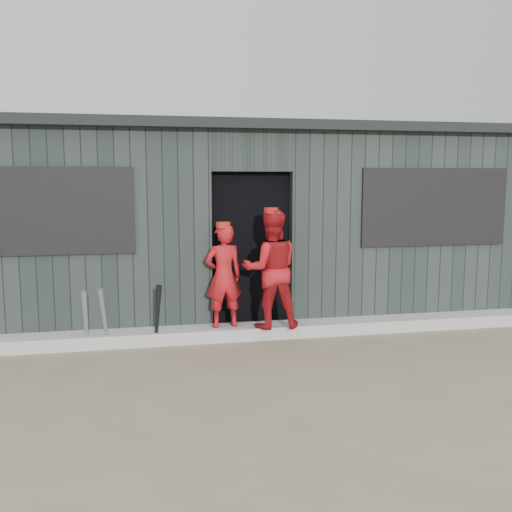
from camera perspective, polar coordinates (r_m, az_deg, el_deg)
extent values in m
plane|color=#71624E|center=(5.33, 3.99, -13.32)|extent=(80.00, 80.00, 0.00)
cube|color=#A1A09C|center=(6.99, -0.03, -7.51)|extent=(8.00, 0.36, 0.15)
cone|color=gray|center=(6.68, -16.65, -6.14)|extent=(0.08, 0.19, 0.70)
cone|color=gray|center=(6.67, -14.95, -6.02)|extent=(0.14, 0.22, 0.71)
cone|color=black|center=(6.62, -9.84, -5.87)|extent=(0.13, 0.27, 0.74)
imported|color=#A81419|center=(6.78, -3.26, -2.01)|extent=(0.49, 0.35, 1.24)
imported|color=#A71418|center=(6.73, 1.50, -1.33)|extent=(0.71, 0.56, 1.40)
imported|color=#AAAAAA|center=(7.42, 0.40, -2.66)|extent=(0.62, 0.46, 1.15)
cube|color=black|center=(8.43, -2.32, 2.87)|extent=(7.60, 2.70, 2.20)
cube|color=#28302E|center=(6.98, -18.95, 1.86)|extent=(3.50, 0.20, 2.50)
cube|color=#2C3431|center=(7.80, 15.97, 2.56)|extent=(3.50, 0.20, 2.50)
cube|color=#282F2D|center=(7.03, -0.50, 10.48)|extent=(1.00, 0.20, 0.50)
cube|color=#272F2C|center=(9.83, 20.76, 3.36)|extent=(0.20, 3.00, 2.50)
cube|color=#29312F|center=(9.80, -3.65, 3.84)|extent=(8.00, 0.20, 2.50)
cube|color=black|center=(8.42, -2.37, 12.13)|extent=(8.30, 3.30, 0.12)
cube|color=black|center=(6.86, -20.43, 4.21)|extent=(2.00, 0.04, 1.00)
cube|color=black|center=(7.75, 17.45, 4.69)|extent=(2.00, 0.04, 1.00)
cube|color=black|center=(7.50, -3.22, 3.42)|extent=(0.21, 0.21, 0.89)
cube|color=black|center=(7.69, -0.76, 3.16)|extent=(0.26, 0.23, 0.95)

